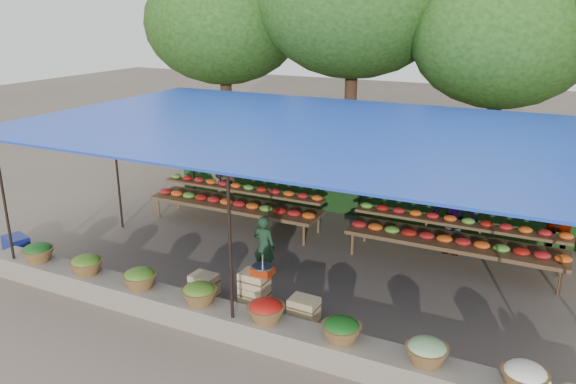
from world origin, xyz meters
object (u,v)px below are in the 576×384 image
at_px(weighing_scale, 263,270).
at_px(vendor_seated, 264,246).
at_px(blue_crate_back, 16,244).
at_px(blue_crate_front, 60,268).
at_px(crate_counter, 253,297).

xyz_separation_m(weighing_scale, vendor_seated, (-0.71, 1.34, -0.25)).
relative_size(weighing_scale, blue_crate_back, 0.66).
xyz_separation_m(blue_crate_front, blue_crate_back, (-1.69, 0.40, 0.03)).
bearing_deg(vendor_seated, blue_crate_back, 15.01).
relative_size(crate_counter, blue_crate_back, 4.33).
bearing_deg(blue_crate_back, crate_counter, 16.81).
bearing_deg(vendor_seated, weighing_scale, 118.90).
height_order(weighing_scale, blue_crate_back, weighing_scale).
bearing_deg(crate_counter, blue_crate_back, 179.62).
xyz_separation_m(crate_counter, weighing_scale, (0.19, 0.00, 0.55)).
height_order(crate_counter, vendor_seated, vendor_seated).
relative_size(weighing_scale, vendor_seated, 0.30).
bearing_deg(crate_counter, blue_crate_front, -174.92).
distance_m(weighing_scale, vendor_seated, 1.53).
relative_size(crate_counter, blue_crate_front, 5.38).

